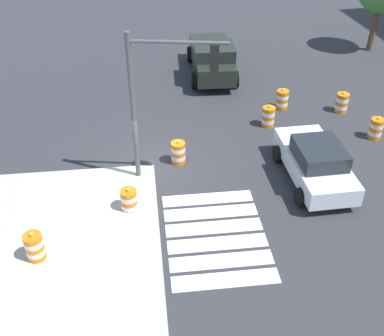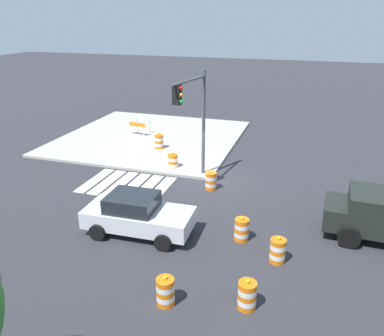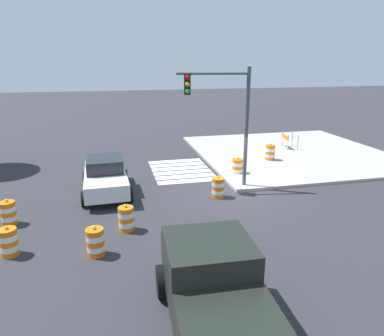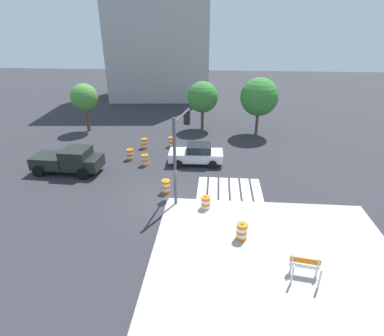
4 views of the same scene
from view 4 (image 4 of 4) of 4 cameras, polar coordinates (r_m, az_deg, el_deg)
name	(u,v)px [view 4 (image 4 of 4)]	position (r m, az deg, el deg)	size (l,w,h in m)	color
ground_plane	(168,200)	(20.06, -4.47, -5.91)	(120.00, 120.00, 0.00)	#2D2D33
sidewalk_corner	(278,272)	(15.32, 15.68, -18.13)	(12.00, 12.00, 0.15)	#ADA89E
crosswalk_stripes	(229,189)	(21.42, 6.92, -3.82)	(4.35, 3.20, 0.02)	silver
sports_car	(197,154)	(24.75, 0.86, 2.60)	(4.35, 2.24, 1.63)	silver
pickup_truck	(70,160)	(24.98, -21.66, 1.32)	(5.23, 2.52, 1.92)	black
traffic_barrel_near_corner	(130,154)	(26.12, -11.37, 2.48)	(0.56, 0.56, 1.02)	orange
traffic_barrel_crosswalk_end	(166,186)	(20.71, -4.85, -3.40)	(0.56, 0.56, 1.02)	orange
traffic_barrel_median_near	(206,203)	(18.80, 2.56, -6.56)	(0.56, 0.56, 1.02)	orange
traffic_barrel_median_far	(145,160)	(24.84, -8.68, 1.47)	(0.56, 0.56, 1.02)	orange
traffic_barrel_far_curb	(145,143)	(28.34, -8.78, 4.53)	(0.56, 0.56, 1.02)	orange
traffic_barrel_lane_center	(171,142)	(28.44, -3.84, 4.85)	(0.56, 0.56, 1.02)	orange
traffic_barrel_on_sidewalk	(242,231)	(16.46, 9.19, -11.50)	(0.56, 0.56, 1.02)	orange
construction_barricade	(305,267)	(14.97, 20.18, -16.76)	(1.34, 0.96, 1.00)	silver
traffic_light_pole	(180,141)	(18.72, -2.25, 5.10)	(0.77, 3.25, 5.50)	#4C4C51
street_tree_streetside_near	(203,97)	(32.53, 1.99, 12.98)	(3.18, 3.18, 5.03)	brown
street_tree_streetside_mid	(259,97)	(31.40, 12.34, 12.73)	(3.68, 3.68, 5.68)	brown
street_tree_streetside_far	(84,97)	(33.73, -19.32, 12.24)	(2.69, 2.69, 4.92)	brown
office_building_far	(159,21)	(48.50, -6.21, 25.44)	(14.00, 10.00, 21.15)	#B2ADA8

